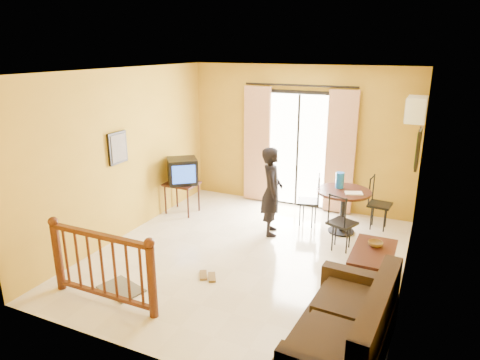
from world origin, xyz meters
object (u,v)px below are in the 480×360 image
at_px(dining_table, 343,199).
at_px(coffee_table, 373,260).
at_px(standing_person, 272,191).
at_px(television, 182,171).
at_px(sofa, 348,333).

height_order(dining_table, coffee_table, dining_table).
xyz_separation_m(coffee_table, standing_person, (-1.83, 0.87, 0.47)).
height_order(television, dining_table, television).
height_order(television, sofa, television).
xyz_separation_m(television, coffee_table, (3.72, -1.06, -0.55)).
relative_size(dining_table, sofa, 0.49).
bearing_deg(standing_person, television, 62.35).
bearing_deg(sofa, coffee_table, 93.98).
height_order(coffee_table, standing_person, standing_person).
relative_size(television, standing_person, 0.47).
bearing_deg(standing_person, dining_table, -85.17).
relative_size(dining_table, standing_person, 0.60).
xyz_separation_m(television, sofa, (3.72, -2.84, -0.53)).
distance_m(coffee_table, standing_person, 2.08).
distance_m(television, coffee_table, 3.91).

